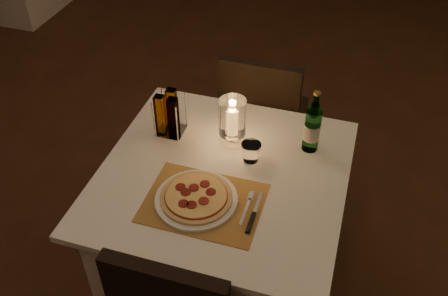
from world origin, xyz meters
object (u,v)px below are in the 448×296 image
(main_table, at_px, (223,231))
(hurricane_candle, at_px, (232,119))
(pizza, at_px, (196,196))
(tumbler, at_px, (251,152))
(chair_far, at_px, (262,111))
(water_bottle, at_px, (312,127))
(plate, at_px, (196,199))

(main_table, height_order, hurricane_candle, hurricane_candle)
(hurricane_candle, bearing_deg, main_table, -84.79)
(pizza, height_order, hurricane_candle, hurricane_candle)
(tumbler, distance_m, hurricane_candle, 0.16)
(pizza, bearing_deg, hurricane_candle, 85.16)
(chair_far, height_order, water_bottle, water_bottle)
(tumbler, bearing_deg, water_bottle, 32.93)
(plate, bearing_deg, hurricane_candle, 85.19)
(main_table, height_order, plate, plate)
(chair_far, height_order, tumbler, chair_far)
(main_table, distance_m, hurricane_candle, 0.54)
(plate, relative_size, tumbler, 3.80)
(hurricane_candle, bearing_deg, pizza, -94.84)
(water_bottle, bearing_deg, main_table, -140.40)
(chair_far, relative_size, hurricane_candle, 4.02)
(plate, xyz_separation_m, water_bottle, (0.36, 0.44, 0.11))
(plate, relative_size, pizza, 1.14)
(main_table, xyz_separation_m, tumbler, (0.09, 0.11, 0.41))
(plate, distance_m, pizza, 0.02)
(plate, xyz_separation_m, pizza, (-0.00, 0.00, 0.02))
(main_table, bearing_deg, water_bottle, 39.60)
(pizza, bearing_deg, main_table, 74.40)
(chair_far, bearing_deg, main_table, -90.00)
(chair_far, relative_size, water_bottle, 3.07)
(pizza, height_order, water_bottle, water_bottle)
(main_table, distance_m, plate, 0.42)
(main_table, bearing_deg, chair_far, 90.00)
(main_table, xyz_separation_m, hurricane_candle, (-0.02, 0.20, 0.50))
(water_bottle, bearing_deg, chair_far, 124.57)
(chair_far, distance_m, pizza, 0.92)
(chair_far, height_order, plate, chair_far)
(tumbler, relative_size, water_bottle, 0.29)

